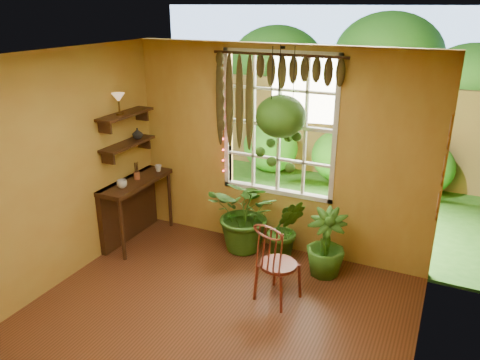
# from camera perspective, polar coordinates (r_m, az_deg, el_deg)

# --- Properties ---
(floor) EXTENTS (4.50, 4.50, 0.00)m
(floor) POSITION_cam_1_polar(r_m,az_deg,el_deg) (4.90, -5.92, -19.41)
(floor) COLOR brown
(floor) RESTS_ON ground
(ceiling) EXTENTS (4.50, 4.50, 0.00)m
(ceiling) POSITION_cam_1_polar(r_m,az_deg,el_deg) (3.78, -7.47, 13.74)
(ceiling) COLOR white
(ceiling) RESTS_ON wall_back
(wall_back) EXTENTS (4.00, 0.00, 4.00)m
(wall_back) POSITION_cam_1_polar(r_m,az_deg,el_deg) (6.05, 4.60, 3.38)
(wall_back) COLOR gold
(wall_back) RESTS_ON floor
(wall_left) EXTENTS (0.00, 4.50, 4.50)m
(wall_left) POSITION_cam_1_polar(r_m,az_deg,el_deg) (5.42, -24.94, -0.66)
(wall_left) COLOR gold
(wall_left) RESTS_ON floor
(wall_right) EXTENTS (0.00, 4.50, 4.50)m
(wall_right) POSITION_cam_1_polar(r_m,az_deg,el_deg) (3.64, 21.88, -10.60)
(wall_right) COLOR gold
(wall_right) RESTS_ON floor
(window) EXTENTS (1.52, 0.10, 1.86)m
(window) POSITION_cam_1_polar(r_m,az_deg,el_deg) (5.98, 4.80, 6.67)
(window) COLOR white
(window) RESTS_ON wall_back
(valance_vine) EXTENTS (1.70, 0.12, 1.10)m
(valance_vine) POSITION_cam_1_polar(r_m,az_deg,el_deg) (5.79, 3.74, 12.05)
(valance_vine) COLOR #35200E
(valance_vine) RESTS_ON window
(string_lights) EXTENTS (0.03, 0.03, 1.54)m
(string_lights) POSITION_cam_1_polar(r_m,az_deg,el_deg) (6.19, -2.14, 7.68)
(string_lights) COLOR #FF2633
(string_lights) RESTS_ON window
(wall_plates) EXTENTS (0.04, 0.32, 1.10)m
(wall_plates) POSITION_cam_1_polar(r_m,az_deg,el_deg) (5.20, 23.55, 1.06)
(wall_plates) COLOR beige
(wall_plates) RESTS_ON wall_right
(counter_ledge) EXTENTS (0.40, 1.20, 0.90)m
(counter_ledge) POSITION_cam_1_polar(r_m,az_deg,el_deg) (6.70, -13.14, -2.64)
(counter_ledge) COLOR #35200E
(counter_ledge) RESTS_ON floor
(shelf_lower) EXTENTS (0.25, 0.90, 0.04)m
(shelf_lower) POSITION_cam_1_polar(r_m,az_deg,el_deg) (6.39, -13.51, 4.30)
(shelf_lower) COLOR #35200E
(shelf_lower) RESTS_ON wall_left
(shelf_upper) EXTENTS (0.25, 0.90, 0.04)m
(shelf_upper) POSITION_cam_1_polar(r_m,az_deg,el_deg) (6.30, -13.81, 7.79)
(shelf_upper) COLOR #35200E
(shelf_upper) RESTS_ON wall_left
(backyard) EXTENTS (14.00, 10.00, 12.00)m
(backyard) POSITION_cam_1_polar(r_m,az_deg,el_deg) (10.36, 15.18, 9.69)
(backyard) COLOR #255F1B
(backyard) RESTS_ON ground
(windsor_chair) EXTENTS (0.52, 0.54, 1.12)m
(windsor_chair) POSITION_cam_1_polar(r_m,az_deg,el_deg) (5.32, 4.45, -11.41)
(windsor_chair) COLOR maroon
(windsor_chair) RESTS_ON floor
(potted_plant_left) EXTENTS (1.00, 0.87, 1.07)m
(potted_plant_left) POSITION_cam_1_polar(r_m,az_deg,el_deg) (6.22, 0.86, -4.08)
(potted_plant_left) COLOR #224F15
(potted_plant_left) RESTS_ON floor
(potted_plant_mid) EXTENTS (0.59, 0.54, 0.87)m
(potted_plant_mid) POSITION_cam_1_polar(r_m,az_deg,el_deg) (6.05, 5.58, -6.04)
(potted_plant_mid) COLOR #224F15
(potted_plant_mid) RESTS_ON floor
(potted_plant_right) EXTENTS (0.52, 0.52, 0.86)m
(potted_plant_right) POSITION_cam_1_polar(r_m,az_deg,el_deg) (5.80, 10.42, -7.58)
(potted_plant_right) COLOR #224F15
(potted_plant_right) RESTS_ON floor
(hanging_basket) EXTENTS (0.60, 0.60, 1.49)m
(hanging_basket) POSITION_cam_1_polar(r_m,az_deg,el_deg) (5.67, 4.96, 7.14)
(hanging_basket) COLOR black
(hanging_basket) RESTS_ON ceiling
(cup_a) EXTENTS (0.18, 0.18, 0.11)m
(cup_a) POSITION_cam_1_polar(r_m,az_deg,el_deg) (6.25, -14.19, -0.47)
(cup_a) COLOR silver
(cup_a) RESTS_ON counter_ledge
(cup_b) EXTENTS (0.13, 0.13, 0.09)m
(cup_b) POSITION_cam_1_polar(r_m,az_deg,el_deg) (6.76, -9.94, 1.43)
(cup_b) COLOR beige
(cup_b) RESTS_ON counter_ledge
(brush_jar) EXTENTS (0.08, 0.08, 0.31)m
(brush_jar) POSITION_cam_1_polar(r_m,az_deg,el_deg) (6.49, -12.51, 1.10)
(brush_jar) COLOR brown
(brush_jar) RESTS_ON counter_ledge
(shelf_vase) EXTENTS (0.18, 0.18, 0.15)m
(shelf_vase) POSITION_cam_1_polar(r_m,az_deg,el_deg) (6.53, -12.39, 5.56)
(shelf_vase) COLOR #B2AD99
(shelf_vase) RESTS_ON shelf_lower
(tiffany_lamp) EXTENTS (0.17, 0.17, 0.28)m
(tiffany_lamp) POSITION_cam_1_polar(r_m,az_deg,el_deg) (6.15, -14.60, 9.54)
(tiffany_lamp) COLOR brown
(tiffany_lamp) RESTS_ON shelf_upper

